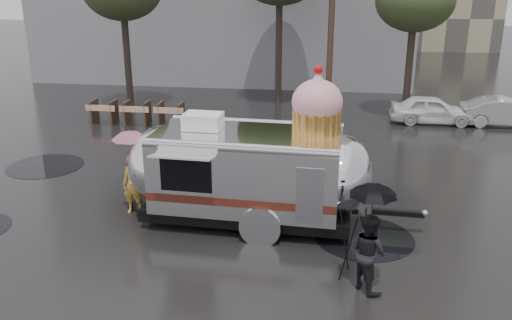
% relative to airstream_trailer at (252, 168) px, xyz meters
% --- Properties ---
extents(ground, '(120.00, 120.00, 0.00)m').
position_rel_airstream_trailer_xyz_m(ground, '(-0.77, -1.21, -1.49)').
color(ground, black).
rests_on(ground, ground).
extents(puddles, '(12.97, 6.92, 0.01)m').
position_rel_airstream_trailer_xyz_m(puddles, '(-3.53, 0.72, -1.48)').
color(puddles, black).
rests_on(puddles, ground).
extents(utility_pole, '(1.60, 0.28, 9.00)m').
position_rel_airstream_trailer_xyz_m(utility_pole, '(1.73, 12.79, 3.13)').
color(utility_pole, '#473323').
rests_on(utility_pole, ground).
extents(tree_right, '(3.36, 3.36, 6.42)m').
position_rel_airstream_trailer_xyz_m(tree_right, '(5.23, 11.79, 3.57)').
color(tree_right, '#382D26').
rests_on(tree_right, ground).
extents(barricade_row, '(4.30, 0.80, 1.00)m').
position_rel_airstream_trailer_xyz_m(barricade_row, '(-6.32, 8.76, -0.96)').
color(barricade_row, '#473323').
rests_on(barricade_row, ground).
extents(airstream_trailer, '(7.87, 3.08, 4.24)m').
position_rel_airstream_trailer_xyz_m(airstream_trailer, '(0.00, 0.00, 0.00)').
color(airstream_trailer, silver).
rests_on(airstream_trailer, ground).
extents(person_left, '(0.60, 0.41, 1.63)m').
position_rel_airstream_trailer_xyz_m(person_left, '(-3.24, 0.06, -0.67)').
color(person_left, gold).
rests_on(person_left, ground).
extents(umbrella_pink, '(1.15, 1.15, 2.34)m').
position_rel_airstream_trailer_xyz_m(umbrella_pink, '(-3.24, 0.06, 0.46)').
color(umbrella_pink, pink).
rests_on(umbrella_pink, ground).
extents(person_right, '(0.85, 0.91, 1.67)m').
position_rel_airstream_trailer_xyz_m(person_right, '(2.83, -2.87, -0.65)').
color(person_right, black).
rests_on(person_right, ground).
extents(umbrella_black, '(1.17, 1.17, 2.35)m').
position_rel_airstream_trailer_xyz_m(umbrella_black, '(2.83, -2.87, 0.46)').
color(umbrella_black, black).
rests_on(umbrella_black, ground).
extents(tripod, '(0.62, 0.65, 1.60)m').
position_rel_airstream_trailer_xyz_m(tripod, '(2.52, -2.44, -0.52)').
color(tripod, black).
rests_on(tripod, ground).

